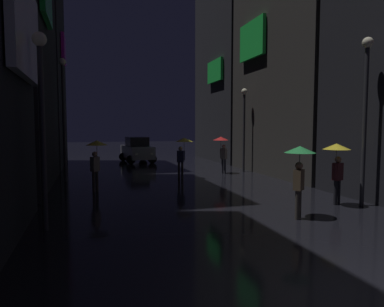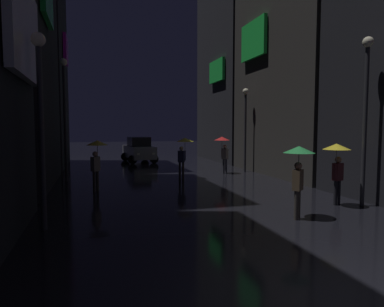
# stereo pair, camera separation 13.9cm
# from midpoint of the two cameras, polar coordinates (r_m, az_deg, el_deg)

# --- Properties ---
(building_right_far) EXTENTS (4.25, 8.13, 22.64)m
(building_right_far) POSITION_cam_midpoint_polar(r_m,az_deg,el_deg) (29.50, 7.53, 21.44)
(building_right_far) COLOR #232328
(building_right_far) RESTS_ON ground
(pedestrian_foreground_left_yellow) EXTENTS (0.90, 0.90, 2.12)m
(pedestrian_foreground_left_yellow) POSITION_cam_midpoint_polar(r_m,az_deg,el_deg) (14.75, -15.34, 0.37)
(pedestrian_foreground_left_yellow) COLOR #38332D
(pedestrian_foreground_left_yellow) RESTS_ON ground
(pedestrian_foreground_right_yellow) EXTENTS (0.90, 0.90, 2.12)m
(pedestrian_foreground_right_yellow) POSITION_cam_midpoint_polar(r_m,az_deg,el_deg) (17.73, -1.15, 1.18)
(pedestrian_foreground_right_yellow) COLOR #38332D
(pedestrian_foreground_right_yellow) RESTS_ON ground
(pedestrian_far_right_yellow) EXTENTS (0.90, 0.90, 2.12)m
(pedestrian_far_right_yellow) POSITION_cam_midpoint_polar(r_m,az_deg,el_deg) (12.57, 23.30, -0.52)
(pedestrian_far_right_yellow) COLOR black
(pedestrian_far_right_yellow) RESTS_ON ground
(pedestrian_midstreet_centre_green) EXTENTS (0.90, 0.90, 2.12)m
(pedestrian_midstreet_centre_green) POSITION_cam_midpoint_polar(r_m,az_deg,el_deg) (10.42, 17.71, -1.31)
(pedestrian_midstreet_centre_green) COLOR #38332D
(pedestrian_midstreet_centre_green) RESTS_ON ground
(pedestrian_near_crossing_red) EXTENTS (0.90, 0.90, 2.12)m
(pedestrian_near_crossing_red) POSITION_cam_midpoint_polar(r_m,az_deg,el_deg) (19.71, 5.38, 1.49)
(pedestrian_near_crossing_red) COLOR #2D2D38
(pedestrian_near_crossing_red) RESTS_ON ground
(car_distant) EXTENTS (2.55, 4.29, 1.92)m
(car_distant) POSITION_cam_midpoint_polar(r_m,az_deg,el_deg) (26.52, -8.69, 0.60)
(car_distant) COLOR #99999E
(car_distant) RESTS_ON ground
(streetlamp_right_far) EXTENTS (0.36, 0.36, 4.95)m
(streetlamp_right_far) POSITION_cam_midpoint_polar(r_m,az_deg,el_deg) (20.61, 9.08, 5.67)
(streetlamp_right_far) COLOR #2D2D33
(streetlamp_right_far) RESTS_ON ground
(streetlamp_left_near) EXTENTS (0.36, 0.36, 5.04)m
(streetlamp_left_near) POSITION_cam_midpoint_polar(r_m,az_deg,el_deg) (9.52, -23.57, 7.17)
(streetlamp_left_near) COLOR #2D2D33
(streetlamp_left_near) RESTS_ON ground
(streetlamp_right_near) EXTENTS (0.36, 0.36, 5.63)m
(streetlamp_right_near) POSITION_cam_midpoint_polar(r_m,az_deg,el_deg) (12.88, 27.26, 7.68)
(streetlamp_right_near) COLOR #2D2D33
(streetlamp_right_near) RESTS_ON ground
(streetlamp_left_far) EXTENTS (0.36, 0.36, 5.97)m
(streetlamp_left_far) POSITION_cam_midpoint_polar(r_m,az_deg,el_deg) (17.82, -20.25, 7.44)
(streetlamp_left_far) COLOR #2D2D33
(streetlamp_left_far) RESTS_ON ground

